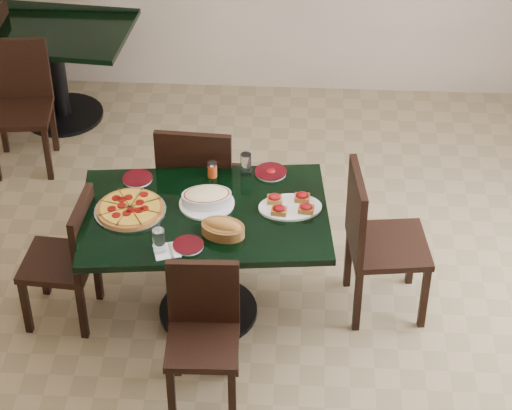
# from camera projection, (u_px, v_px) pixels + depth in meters

# --- Properties ---
(floor) EXTENTS (5.50, 5.50, 0.00)m
(floor) POSITION_uv_depth(u_px,v_px,m) (254.00, 325.00, 5.84)
(floor) COLOR olive
(floor) RESTS_ON ground
(room_shell) EXTENTS (5.50, 5.50, 5.50)m
(room_shell) POSITION_uv_depth(u_px,v_px,m) (427.00, 15.00, 6.46)
(room_shell) COLOR silver
(room_shell) RESTS_ON floor
(main_table) EXTENTS (1.44, 1.01, 0.75)m
(main_table) POSITION_uv_depth(u_px,v_px,m) (205.00, 238.00, 5.59)
(main_table) COLOR black
(main_table) RESTS_ON floor
(back_table) EXTENTS (1.19, 0.92, 0.75)m
(back_table) POSITION_uv_depth(u_px,v_px,m) (55.00, 56.00, 7.36)
(back_table) COLOR black
(back_table) RESTS_ON floor
(chair_far) EXTENTS (0.48, 0.48, 0.97)m
(chair_far) POSITION_uv_depth(u_px,v_px,m) (198.00, 182.00, 6.06)
(chair_far) COLOR black
(chair_far) RESTS_ON floor
(chair_near) EXTENTS (0.39, 0.39, 0.81)m
(chair_near) POSITION_uv_depth(u_px,v_px,m) (203.00, 327.00, 5.20)
(chair_near) COLOR black
(chair_near) RESTS_ON floor
(chair_right) EXTENTS (0.49, 0.49, 0.95)m
(chair_right) POSITION_uv_depth(u_px,v_px,m) (374.00, 236.00, 5.66)
(chair_right) COLOR black
(chair_right) RESTS_ON floor
(chair_left) EXTENTS (0.42, 0.42, 0.84)m
(chair_left) POSITION_uv_depth(u_px,v_px,m) (70.00, 255.00, 5.63)
(chair_left) COLOR black
(chair_left) RESTS_ON floor
(back_chair_near) EXTENTS (0.47, 0.47, 0.91)m
(back_chair_near) POSITION_uv_depth(u_px,v_px,m) (20.00, 98.00, 6.92)
(back_chair_near) COLOR black
(back_chair_near) RESTS_ON floor
(pepperoni_pizza) EXTENTS (0.40, 0.40, 0.04)m
(pepperoni_pizza) POSITION_uv_depth(u_px,v_px,m) (130.00, 209.00, 5.47)
(pepperoni_pizza) COLOR silver
(pepperoni_pizza) RESTS_ON main_table
(lasagna_casserole) EXTENTS (0.31, 0.31, 0.09)m
(lasagna_casserole) POSITION_uv_depth(u_px,v_px,m) (207.00, 198.00, 5.51)
(lasagna_casserole) COLOR silver
(lasagna_casserole) RESTS_ON main_table
(bread_basket) EXTENTS (0.27, 0.22, 0.10)m
(bread_basket) POSITION_uv_depth(u_px,v_px,m) (223.00, 228.00, 5.30)
(bread_basket) COLOR brown
(bread_basket) RESTS_ON main_table
(bruschetta_platter) EXTENTS (0.38, 0.28, 0.05)m
(bruschetta_platter) POSITION_uv_depth(u_px,v_px,m) (290.00, 205.00, 5.49)
(bruschetta_platter) COLOR silver
(bruschetta_platter) RESTS_ON main_table
(side_plate_near) EXTENTS (0.16, 0.16, 0.02)m
(side_plate_near) POSITION_uv_depth(u_px,v_px,m) (188.00, 245.00, 5.24)
(side_plate_near) COLOR silver
(side_plate_near) RESTS_ON main_table
(side_plate_far_r) EXTENTS (0.19, 0.19, 0.03)m
(side_plate_far_r) POSITION_uv_depth(u_px,v_px,m) (271.00, 172.00, 5.77)
(side_plate_far_r) COLOR silver
(side_plate_far_r) RESTS_ON main_table
(side_plate_far_l) EXTENTS (0.17, 0.17, 0.02)m
(side_plate_far_l) POSITION_uv_depth(u_px,v_px,m) (138.00, 178.00, 5.72)
(side_plate_far_l) COLOR silver
(side_plate_far_l) RESTS_ON main_table
(napkin_setting) EXTENTS (0.17, 0.17, 0.01)m
(napkin_setting) POSITION_uv_depth(u_px,v_px,m) (167.00, 251.00, 5.21)
(napkin_setting) COLOR silver
(napkin_setting) RESTS_ON main_table
(water_glass_a) EXTENTS (0.06, 0.06, 0.14)m
(water_glass_a) POSITION_uv_depth(u_px,v_px,m) (246.00, 164.00, 5.73)
(water_glass_a) COLOR silver
(water_glass_a) RESTS_ON main_table
(water_glass_b) EXTENTS (0.06, 0.06, 0.14)m
(water_glass_b) POSITION_uv_depth(u_px,v_px,m) (159.00, 241.00, 5.17)
(water_glass_b) COLOR silver
(water_glass_b) RESTS_ON main_table
(pepper_shaker) EXTENTS (0.06, 0.06, 0.10)m
(pepper_shaker) POSITION_uv_depth(u_px,v_px,m) (212.00, 169.00, 5.72)
(pepper_shaker) COLOR #C14F14
(pepper_shaker) RESTS_ON main_table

